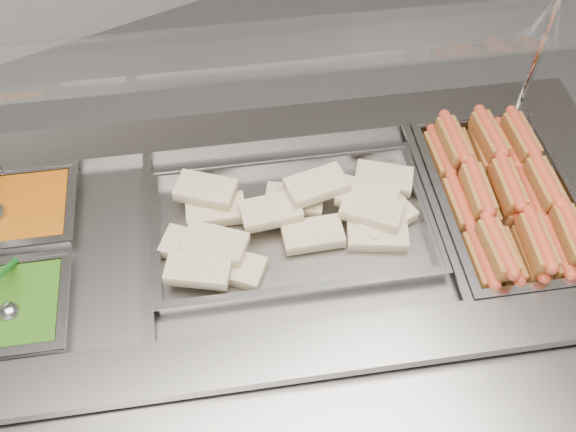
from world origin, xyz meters
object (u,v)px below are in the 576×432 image
pan_hotdogs (503,205)px  serving_spoon (9,305)px  pan_wraps (292,227)px  steam_counter (272,310)px  sneeze_guard (252,51)px

pan_hotdogs → serving_spoon: (-1.13, 0.29, 0.05)m
pan_wraps → serving_spoon: serving_spoon is taller
steam_counter → serving_spoon: size_ratio=12.33×
serving_spoon → steam_counter: bearing=-7.8°
pan_hotdogs → pan_wraps: 0.53m
steam_counter → pan_hotdogs: (0.54, -0.21, 0.38)m
steam_counter → pan_hotdogs: bearing=-21.4°
sneeze_guard → pan_wraps: size_ratio=2.11×
steam_counter → sneeze_guard: size_ratio=1.25×
steam_counter → sneeze_guard: bearing=68.6°
pan_hotdogs → pan_wraps: (-0.49, 0.19, 0.01)m
sneeze_guard → pan_wraps: (-0.02, -0.21, -0.36)m
pan_hotdogs → serving_spoon: size_ratio=3.82×
sneeze_guard → pan_wraps: 0.42m
sneeze_guard → pan_hotdogs: sneeze_guard is taller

